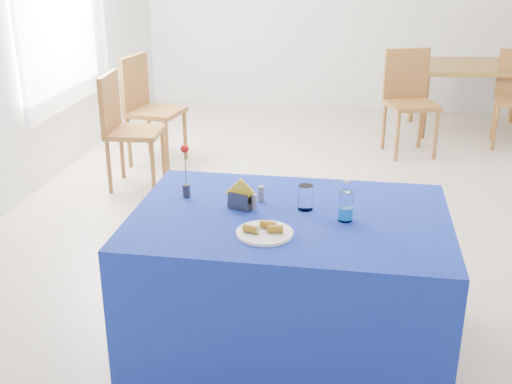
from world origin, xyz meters
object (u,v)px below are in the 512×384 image
(water_bottle, at_px, (346,207))
(chair_bg_left, at_px, (409,94))
(blue_table, at_px, (289,280))
(oak_table, at_px, (475,71))
(chair_win_a, at_px, (124,123))
(plate, at_px, (265,233))
(chair_win_b, at_px, (147,102))

(water_bottle, distance_m, chair_bg_left, 3.64)
(water_bottle, bearing_deg, blue_table, 174.68)
(oak_table, bearing_deg, chair_win_a, -144.02)
(plate, distance_m, chair_win_b, 3.46)
(plate, bearing_deg, chair_win_b, 117.63)
(oak_table, bearing_deg, blue_table, -109.20)
(chair_bg_left, bearing_deg, blue_table, -120.57)
(plate, bearing_deg, oak_table, 70.77)
(water_bottle, distance_m, oak_table, 4.72)
(blue_table, xyz_separation_m, chair_win_a, (-1.68, 2.15, 0.20))
(oak_table, xyz_separation_m, chair_win_b, (-3.26, -1.71, -0.08))
(plate, bearing_deg, chair_win_a, 123.50)
(chair_bg_left, height_order, chair_win_a, chair_bg_left)
(chair_win_a, distance_m, chair_win_b, 0.66)
(oak_table, relative_size, chair_win_b, 1.56)
(oak_table, distance_m, chair_bg_left, 1.22)
(blue_table, xyz_separation_m, chair_bg_left, (0.80, 3.57, 0.22))
(plate, bearing_deg, water_bottle, 31.87)
(plate, distance_m, chair_bg_left, 3.93)
(blue_table, height_order, chair_win_a, chair_win_a)
(chair_bg_left, distance_m, chair_win_a, 2.86)
(water_bottle, height_order, chair_win_b, chair_win_b)
(chair_bg_left, bearing_deg, chair_win_b, 179.06)
(water_bottle, bearing_deg, oak_table, 74.07)
(water_bottle, height_order, chair_bg_left, chair_bg_left)
(plate, height_order, blue_table, plate)
(oak_table, relative_size, chair_bg_left, 1.56)
(water_bottle, relative_size, chair_win_b, 0.21)
(water_bottle, relative_size, chair_win_a, 0.21)
(oak_table, distance_m, chair_win_a, 4.02)
(plate, distance_m, water_bottle, 0.44)
(chair_bg_left, height_order, chair_win_b, chair_win_b)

